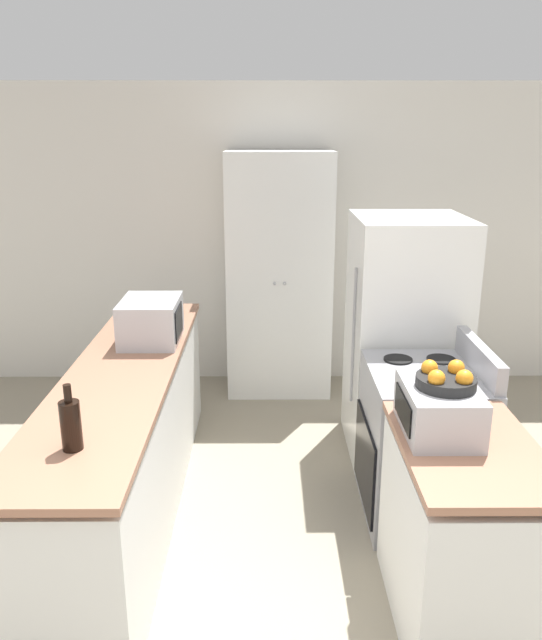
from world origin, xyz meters
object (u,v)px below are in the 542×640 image
refrigerator (404,338)px  fruit_bowl (446,379)px  stove (421,442)px  microwave (151,321)px  wine_bottle (71,424)px  pantry_cabinet (279,276)px  toaster_oven (438,409)px

refrigerator → fruit_bowl: bearing=-95.9°
stove → microwave: bearing=161.9°
refrigerator → wine_bottle: (-1.78, -1.69, 0.19)m
pantry_cabinet → toaster_oven: 2.69m
microwave → toaster_oven: (1.51, -1.26, -0.03)m
pantry_cabinet → fruit_bowl: bearing=-75.2°
wine_bottle → toaster_oven: (1.60, 0.15, -0.01)m
stove → refrigerator: size_ratio=0.64×
stove → fruit_bowl: (-0.11, -0.73, 0.71)m
pantry_cabinet → fruit_bowl: (0.69, -2.61, 0.14)m
refrigerator → wine_bottle: size_ratio=5.61×
microwave → fruit_bowl: fruit_bowl is taller
pantry_cabinet → stove: 2.12m
stove → fruit_bowl: size_ratio=4.04×
microwave → toaster_oven: microwave is taller
microwave → fruit_bowl: bearing=-39.6°
wine_bottle → fruit_bowl: bearing=5.1°
wine_bottle → microwave: bearing=86.4°
pantry_cabinet → toaster_oven: pantry_cabinet is taller
pantry_cabinet → refrigerator: 1.38m
pantry_cabinet → stove: pantry_cabinet is taller
stove → fruit_bowl: bearing=-98.9°
wine_bottle → fruit_bowl: fruit_bowl is taller
pantry_cabinet → fruit_bowl: pantry_cabinet is taller
pantry_cabinet → wine_bottle: 2.91m
toaster_oven → fruit_bowl: 0.15m
stove → microwave: (-1.65, 0.54, 0.59)m
refrigerator → stove: bearing=-93.1°
wine_bottle → fruit_bowl: (1.62, 0.14, 0.14)m
toaster_oven → stove: bearing=79.4°
microwave → toaster_oven: bearing=-39.8°
pantry_cabinet → stove: (0.80, -1.88, -0.56)m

